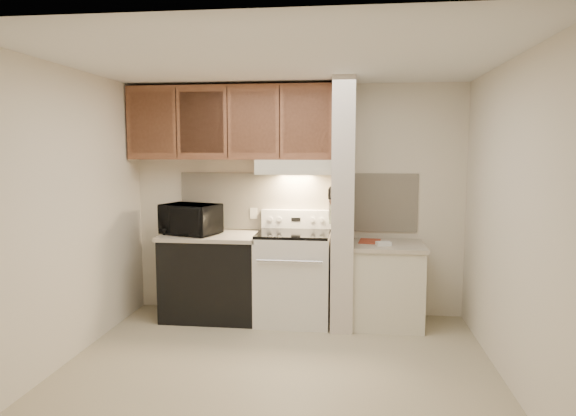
# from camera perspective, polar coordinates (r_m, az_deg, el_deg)

# --- Properties ---
(floor) EXTENTS (3.60, 3.60, 0.00)m
(floor) POSITION_cam_1_polar(r_m,az_deg,el_deg) (4.50, -1.09, -17.14)
(floor) COLOR tan
(floor) RESTS_ON ground
(ceiling) EXTENTS (3.60, 3.60, 0.00)m
(ceiling) POSITION_cam_1_polar(r_m,az_deg,el_deg) (4.18, -1.17, 16.08)
(ceiling) COLOR white
(ceiling) RESTS_ON wall_back
(wall_back) EXTENTS (3.60, 2.50, 0.02)m
(wall_back) POSITION_cam_1_polar(r_m,az_deg,el_deg) (5.64, 1.00, 0.87)
(wall_back) COLOR beige
(wall_back) RESTS_ON floor
(wall_left) EXTENTS (0.02, 3.00, 2.50)m
(wall_left) POSITION_cam_1_polar(r_m,az_deg,el_deg) (4.75, -23.15, -0.73)
(wall_left) COLOR beige
(wall_left) RESTS_ON floor
(wall_right) EXTENTS (0.02, 3.00, 2.50)m
(wall_right) POSITION_cam_1_polar(r_m,az_deg,el_deg) (4.30, 23.39, -1.46)
(wall_right) COLOR beige
(wall_right) RESTS_ON floor
(backsplash) EXTENTS (2.60, 0.02, 0.63)m
(backsplash) POSITION_cam_1_polar(r_m,az_deg,el_deg) (5.63, 0.98, 0.71)
(backsplash) COLOR #EFE1C5
(backsplash) RESTS_ON wall_back
(range_body) EXTENTS (0.76, 0.65, 0.92)m
(range_body) POSITION_cam_1_polar(r_m,az_deg,el_deg) (5.44, 0.60, -7.80)
(range_body) COLOR silver
(range_body) RESTS_ON floor
(oven_window) EXTENTS (0.50, 0.01, 0.30)m
(oven_window) POSITION_cam_1_polar(r_m,az_deg,el_deg) (5.12, 0.21, -8.25)
(oven_window) COLOR black
(oven_window) RESTS_ON range_body
(oven_handle) EXTENTS (0.65, 0.02, 0.02)m
(oven_handle) POSITION_cam_1_polar(r_m,az_deg,el_deg) (5.03, 0.16, -5.93)
(oven_handle) COLOR silver
(oven_handle) RESTS_ON range_body
(cooktop) EXTENTS (0.74, 0.64, 0.03)m
(cooktop) POSITION_cam_1_polar(r_m,az_deg,el_deg) (5.34, 0.61, -2.86)
(cooktop) COLOR black
(cooktop) RESTS_ON range_body
(range_backguard) EXTENTS (0.76, 0.08, 0.20)m
(range_backguard) POSITION_cam_1_polar(r_m,az_deg,el_deg) (5.60, 0.93, -1.23)
(range_backguard) COLOR silver
(range_backguard) RESTS_ON range_body
(range_display) EXTENTS (0.10, 0.01, 0.04)m
(range_display) POSITION_cam_1_polar(r_m,az_deg,el_deg) (5.56, 0.88, -1.28)
(range_display) COLOR black
(range_display) RESTS_ON range_backguard
(range_knob_left_outer) EXTENTS (0.05, 0.02, 0.05)m
(range_knob_left_outer) POSITION_cam_1_polar(r_m,az_deg,el_deg) (5.59, -1.97, -1.24)
(range_knob_left_outer) COLOR silver
(range_knob_left_outer) RESTS_ON range_backguard
(range_knob_left_inner) EXTENTS (0.05, 0.02, 0.05)m
(range_knob_left_inner) POSITION_cam_1_polar(r_m,az_deg,el_deg) (5.58, -0.96, -1.26)
(range_knob_left_inner) COLOR silver
(range_knob_left_inner) RESTS_ON range_backguard
(range_knob_right_inner) EXTENTS (0.05, 0.02, 0.05)m
(range_knob_right_inner) POSITION_cam_1_polar(r_m,az_deg,el_deg) (5.54, 2.73, -1.32)
(range_knob_right_inner) COLOR silver
(range_knob_right_inner) RESTS_ON range_backguard
(range_knob_right_outer) EXTENTS (0.05, 0.02, 0.05)m
(range_knob_right_outer) POSITION_cam_1_polar(r_m,az_deg,el_deg) (5.54, 3.77, -1.33)
(range_knob_right_outer) COLOR silver
(range_knob_right_outer) RESTS_ON range_backguard
(dishwasher_front) EXTENTS (1.00, 0.63, 0.87)m
(dishwasher_front) POSITION_cam_1_polar(r_m,az_deg,el_deg) (5.61, -8.43, -7.68)
(dishwasher_front) COLOR black
(dishwasher_front) RESTS_ON floor
(left_countertop) EXTENTS (1.04, 0.67, 0.04)m
(left_countertop) POSITION_cam_1_polar(r_m,az_deg,el_deg) (5.52, -8.51, -3.09)
(left_countertop) COLOR #B9AC97
(left_countertop) RESTS_ON dishwasher_front
(spoon_rest) EXTENTS (0.22, 0.14, 0.01)m
(spoon_rest) POSITION_cam_1_polar(r_m,az_deg,el_deg) (5.73, -8.81, -2.47)
(spoon_rest) COLOR black
(spoon_rest) RESTS_ON left_countertop
(teal_jar) EXTENTS (0.10, 0.10, 0.09)m
(teal_jar) POSITION_cam_1_polar(r_m,az_deg,el_deg) (5.64, -7.64, -2.21)
(teal_jar) COLOR #1D6767
(teal_jar) RESTS_ON left_countertop
(outlet) EXTENTS (0.08, 0.01, 0.12)m
(outlet) POSITION_cam_1_polar(r_m,az_deg,el_deg) (5.70, -3.84, -0.60)
(outlet) COLOR beige
(outlet) RESTS_ON backsplash
(microwave) EXTENTS (0.67, 0.55, 0.32)m
(microwave) POSITION_cam_1_polar(r_m,az_deg,el_deg) (5.54, -10.79, -1.22)
(microwave) COLOR black
(microwave) RESTS_ON left_countertop
(partition_pillar) EXTENTS (0.22, 0.70, 2.50)m
(partition_pillar) POSITION_cam_1_polar(r_m,az_deg,el_deg) (5.26, 6.14, 0.42)
(partition_pillar) COLOR beige
(partition_pillar) RESTS_ON floor
(pillar_trim) EXTENTS (0.01, 0.70, 0.04)m
(pillar_trim) POSITION_cam_1_polar(r_m,az_deg,el_deg) (5.26, 4.88, 0.98)
(pillar_trim) COLOR brown
(pillar_trim) RESTS_ON partition_pillar
(knife_strip) EXTENTS (0.02, 0.42, 0.04)m
(knife_strip) POSITION_cam_1_polar(r_m,az_deg,el_deg) (5.21, 4.80, 1.15)
(knife_strip) COLOR black
(knife_strip) RESTS_ON partition_pillar
(knife_blade_a) EXTENTS (0.01, 0.03, 0.16)m
(knife_blade_a) POSITION_cam_1_polar(r_m,az_deg,el_deg) (5.06, 4.59, -0.14)
(knife_blade_a) COLOR silver
(knife_blade_a) RESTS_ON knife_strip
(knife_handle_a) EXTENTS (0.02, 0.02, 0.10)m
(knife_handle_a) POSITION_cam_1_polar(r_m,az_deg,el_deg) (5.04, 4.60, 1.54)
(knife_handle_a) COLOR black
(knife_handle_a) RESTS_ON knife_strip
(knife_blade_b) EXTENTS (0.01, 0.04, 0.18)m
(knife_blade_b) POSITION_cam_1_polar(r_m,az_deg,el_deg) (5.15, 4.62, -0.14)
(knife_blade_b) COLOR silver
(knife_blade_b) RESTS_ON knife_strip
(knife_handle_b) EXTENTS (0.02, 0.02, 0.10)m
(knife_handle_b) POSITION_cam_1_polar(r_m,az_deg,el_deg) (5.12, 4.63, 1.62)
(knife_handle_b) COLOR black
(knife_handle_b) RESTS_ON knife_strip
(knife_blade_c) EXTENTS (0.01, 0.04, 0.20)m
(knife_blade_c) POSITION_cam_1_polar(r_m,az_deg,el_deg) (5.23, 4.65, -0.15)
(knife_blade_c) COLOR silver
(knife_blade_c) RESTS_ON knife_strip
(knife_handle_c) EXTENTS (0.02, 0.02, 0.10)m
(knife_handle_c) POSITION_cam_1_polar(r_m,az_deg,el_deg) (5.21, 4.67, 1.71)
(knife_handle_c) COLOR black
(knife_handle_c) RESTS_ON knife_strip
(knife_blade_d) EXTENTS (0.01, 0.04, 0.16)m
(knife_blade_d) POSITION_cam_1_polar(r_m,az_deg,el_deg) (5.29, 4.69, 0.15)
(knife_blade_d) COLOR silver
(knife_blade_d) RESTS_ON knife_strip
(knife_handle_d) EXTENTS (0.02, 0.02, 0.10)m
(knife_handle_d) POSITION_cam_1_polar(r_m,az_deg,el_deg) (5.28, 4.70, 1.77)
(knife_handle_d) COLOR black
(knife_handle_d) RESTS_ON knife_strip
(knife_blade_e) EXTENTS (0.01, 0.04, 0.18)m
(knife_blade_e) POSITION_cam_1_polar(r_m,az_deg,el_deg) (5.36, 4.72, 0.13)
(knife_blade_e) COLOR silver
(knife_blade_e) RESTS_ON knife_strip
(knife_handle_e) EXTENTS (0.02, 0.02, 0.10)m
(knife_handle_e) POSITION_cam_1_polar(r_m,az_deg,el_deg) (5.37, 4.74, 1.85)
(knife_handle_e) COLOR black
(knife_handle_e) RESTS_ON knife_strip
(oven_mitt) EXTENTS (0.03, 0.09, 0.23)m
(oven_mitt) POSITION_cam_1_polar(r_m,az_deg,el_deg) (5.45, 4.76, -0.53)
(oven_mitt) COLOR gray
(oven_mitt) RESTS_ON partition_pillar
(right_cab_base) EXTENTS (0.70, 0.60, 0.81)m
(right_cab_base) POSITION_cam_1_polar(r_m,az_deg,el_deg) (5.43, 10.94, -8.55)
(right_cab_base) COLOR beige
(right_cab_base) RESTS_ON floor
(right_countertop) EXTENTS (0.74, 0.64, 0.04)m
(right_countertop) POSITION_cam_1_polar(r_m,az_deg,el_deg) (5.34, 11.04, -4.13)
(right_countertop) COLOR #B9AC97
(right_countertop) RESTS_ON right_cab_base
(red_folder) EXTENTS (0.24, 0.31, 0.01)m
(red_folder) POSITION_cam_1_polar(r_m,az_deg,el_deg) (5.42, 9.07, -3.66)
(red_folder) COLOR #A13E28
(red_folder) RESTS_ON right_countertop
(white_box) EXTENTS (0.16, 0.13, 0.04)m
(white_box) POSITION_cam_1_polar(r_m,az_deg,el_deg) (5.23, 10.58, -3.91)
(white_box) COLOR white
(white_box) RESTS_ON right_countertop
(range_hood) EXTENTS (0.78, 0.44, 0.15)m
(range_hood) POSITION_cam_1_polar(r_m,az_deg,el_deg) (5.39, 0.76, 4.61)
(range_hood) COLOR beige
(range_hood) RESTS_ON upper_cabinets
(hood_lip) EXTENTS (0.78, 0.04, 0.06)m
(hood_lip) POSITION_cam_1_polar(r_m,az_deg,el_deg) (5.19, 0.51, 4.03)
(hood_lip) COLOR beige
(hood_lip) RESTS_ON range_hood
(upper_cabinets) EXTENTS (2.18, 0.33, 0.77)m
(upper_cabinets) POSITION_cam_1_polar(r_m,az_deg,el_deg) (5.56, -6.37, 9.37)
(upper_cabinets) COLOR brown
(upper_cabinets) RESTS_ON wall_back
(cab_door_a) EXTENTS (0.46, 0.01, 0.63)m
(cab_door_a) POSITION_cam_1_polar(r_m,az_deg,el_deg) (5.65, -14.95, 9.14)
(cab_door_a) COLOR brown
(cab_door_a) RESTS_ON upper_cabinets
(cab_gap_a) EXTENTS (0.01, 0.01, 0.73)m
(cab_gap_a) POSITION_cam_1_polar(r_m,az_deg,el_deg) (5.55, -12.31, 9.26)
(cab_gap_a) COLOR black
(cab_gap_a) RESTS_ON upper_cabinets
(cab_door_b) EXTENTS (0.46, 0.01, 0.63)m
(cab_door_b) POSITION_cam_1_polar(r_m,az_deg,el_deg) (5.47, -9.57, 9.36)
(cab_door_b) COLOR brown
(cab_door_b) RESTS_ON upper_cabinets
(cab_gap_b) EXTENTS (0.01, 0.01, 0.73)m
(cab_gap_b) POSITION_cam_1_polar(r_m,az_deg,el_deg) (5.40, -6.76, 9.45)
(cab_gap_b) COLOR black
(cab_gap_b) RESTS_ON upper_cabinets
(cab_door_c) EXTENTS (0.46, 0.01, 0.63)m
(cab_door_c) POSITION_cam_1_polar(r_m,az_deg,el_deg) (5.35, -3.88, 9.51)
(cab_door_c) COLOR brown
(cab_door_c) RESTS_ON upper_cabinets
(cab_gap_c) EXTENTS (0.01, 0.01, 0.73)m
(cab_gap_c) POSITION_cam_1_polar(r_m,az_deg,el_deg) (5.30, -0.95, 9.55)
(cab_gap_c) COLOR black
(cab_gap_c) RESTS_ON upper_cabinets
(cab_door_d) EXTENTS (0.46, 0.01, 0.63)m
(cab_door_d) POSITION_cam_1_polar(r_m,az_deg,el_deg) (5.27, 2.03, 9.56)
(cab_door_d) COLOR brown
(cab_door_d) RESTS_ON upper_cabinets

